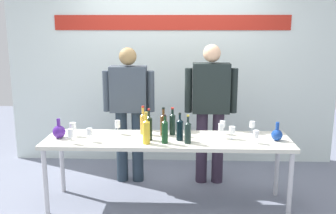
{
  "coord_description": "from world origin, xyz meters",
  "views": [
    {
      "loc": [
        0.16,
        -3.95,
        1.95
      ],
      "look_at": [
        0.0,
        0.15,
        1.06
      ],
      "focal_mm": 41.47,
      "sensor_mm": 36.0,
      "label": 1
    }
  ],
  "objects": [
    {
      "name": "wine_bottle_4",
      "position": [
        -0.05,
        0.13,
        0.88
      ],
      "size": [
        0.07,
        0.07,
        0.31
      ],
      "color": "#513014",
      "rests_on": "display_table"
    },
    {
      "name": "wine_bottle_1",
      "position": [
        -0.28,
        0.16,
        0.88
      ],
      "size": [
        0.06,
        0.06,
        0.32
      ],
      "color": "gold",
      "rests_on": "display_table"
    },
    {
      "name": "wine_bottle_5",
      "position": [
        -0.02,
        -0.16,
        0.88
      ],
      "size": [
        0.07,
        0.07,
        0.3
      ],
      "color": "#133C1E",
      "rests_on": "display_table"
    },
    {
      "name": "ground_plane",
      "position": [
        0.0,
        0.0,
        0.0
      ],
      "size": [
        10.0,
        10.0,
        0.0
      ],
      "primitive_type": "plane",
      "color": "slate"
    },
    {
      "name": "wine_glass_right_2",
      "position": [
        0.6,
        0.2,
        0.86
      ],
      "size": [
        0.06,
        0.06,
        0.15
      ],
      "color": "white",
      "rests_on": "display_table"
    },
    {
      "name": "wine_glass_right_1",
      "position": [
        0.57,
        0.04,
        0.87
      ],
      "size": [
        0.06,
        0.06,
        0.16
      ],
      "color": "white",
      "rests_on": "display_table"
    },
    {
      "name": "wine_bottle_0",
      "position": [
        0.21,
        -0.16,
        0.87
      ],
      "size": [
        0.07,
        0.07,
        0.3
      ],
      "color": "black",
      "rests_on": "display_table"
    },
    {
      "name": "wine_bottle_3",
      "position": [
        0.13,
        -0.05,
        0.88
      ],
      "size": [
        0.07,
        0.07,
        0.29
      ],
      "color": "black",
      "rests_on": "display_table"
    },
    {
      "name": "presenter_left",
      "position": [
        -0.5,
        0.64,
        0.97
      ],
      "size": [
        0.63,
        0.22,
        1.67
      ],
      "color": "#24323E",
      "rests_on": "ground"
    },
    {
      "name": "presenter_right",
      "position": [
        0.5,
        0.64,
        0.99
      ],
      "size": [
        0.63,
        0.22,
        1.71
      ],
      "color": "#312536",
      "rests_on": "ground"
    },
    {
      "name": "wine_glass_left_3",
      "position": [
        -0.8,
        -0.13,
        0.85
      ],
      "size": [
        0.06,
        0.06,
        0.14
      ],
      "color": "white",
      "rests_on": "display_table"
    },
    {
      "name": "wine_bottle_6",
      "position": [
        -0.19,
        -0.06,
        0.89
      ],
      "size": [
        0.07,
        0.07,
        0.34
      ],
      "color": "black",
      "rests_on": "display_table"
    },
    {
      "name": "wine_bottle_2",
      "position": [
        -0.21,
        -0.18,
        0.89
      ],
      "size": [
        0.08,
        0.08,
        0.33
      ],
      "color": "gold",
      "rests_on": "display_table"
    },
    {
      "name": "wine_glass_right_3",
      "position": [
        0.91,
        -0.13,
        0.85
      ],
      "size": [
        0.06,
        0.06,
        0.14
      ],
      "color": "white",
      "rests_on": "display_table"
    },
    {
      "name": "wine_glass_left_0",
      "position": [
        -1.03,
        0.06,
        0.86
      ],
      "size": [
        0.07,
        0.07,
        0.15
      ],
      "color": "white",
      "rests_on": "display_table"
    },
    {
      "name": "wine_glass_left_2",
      "position": [
        -0.98,
        -0.21,
        0.86
      ],
      "size": [
        0.06,
        0.06,
        0.15
      ],
      "color": "white",
      "rests_on": "display_table"
    },
    {
      "name": "decanter_blue_left",
      "position": [
        -1.15,
        -0.02,
        0.83
      ],
      "size": [
        0.14,
        0.14,
        0.21
      ],
      "color": "#492088",
      "rests_on": "display_table"
    },
    {
      "name": "display_table",
      "position": [
        0.0,
        0.0,
        0.7
      ],
      "size": [
        2.61,
        0.66,
        0.75
      ],
      "color": "beige",
      "rests_on": "ground"
    },
    {
      "name": "wine_glass_right_4",
      "position": [
        0.68,
        0.02,
        0.85
      ],
      "size": [
        0.07,
        0.07,
        0.14
      ],
      "color": "white",
      "rests_on": "display_table"
    },
    {
      "name": "wine_glass_right_0",
      "position": [
        0.93,
        0.24,
        0.85
      ],
      "size": [
        0.06,
        0.06,
        0.14
      ],
      "color": "white",
      "rests_on": "display_table"
    },
    {
      "name": "back_wall",
      "position": [
        0.0,
        1.46,
        1.5
      ],
      "size": [
        4.56,
        0.11,
        3.0
      ],
      "color": "white",
      "rests_on": "ground"
    },
    {
      "name": "wine_bottle_7",
      "position": [
        0.05,
        0.15,
        0.88
      ],
      "size": [
        0.07,
        0.07,
        0.31
      ],
      "color": "black",
      "rests_on": "display_table"
    },
    {
      "name": "wine_glass_left_1",
      "position": [
        -0.56,
        0.15,
        0.86
      ],
      "size": [
        0.06,
        0.06,
        0.15
      ],
      "color": "white",
      "rests_on": "display_table"
    },
    {
      "name": "decanter_blue_right",
      "position": [
        1.14,
        -0.02,
        0.82
      ],
      "size": [
        0.12,
        0.12,
        0.2
      ],
      "color": "navy",
      "rests_on": "display_table"
    }
  ]
}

